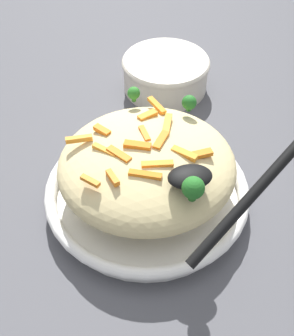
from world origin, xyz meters
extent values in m
plane|color=#4C4C51|center=(0.00, 0.00, 0.00)|extent=(2.40, 2.40, 0.00)
cylinder|color=white|center=(0.00, 0.00, 0.01)|extent=(0.28, 0.28, 0.02)
torus|color=white|center=(0.00, 0.00, 0.03)|extent=(0.30, 0.30, 0.02)
torus|color=black|center=(0.00, 0.00, 0.03)|extent=(0.30, 0.30, 0.00)
ellipsoid|color=#DBC689|center=(0.00, 0.00, 0.08)|extent=(0.25, 0.24, 0.09)
cube|color=orange|center=(0.01, 0.01, 0.13)|extent=(0.04, 0.02, 0.01)
cube|color=orange|center=(-0.02, 0.00, 0.12)|extent=(0.03, 0.04, 0.01)
cube|color=orange|center=(-0.06, 0.03, 0.12)|extent=(0.04, 0.01, 0.01)
cube|color=orange|center=(0.06, 0.00, 0.12)|extent=(0.03, 0.03, 0.01)
cube|color=orange|center=(0.00, -0.02, 0.12)|extent=(0.01, 0.03, 0.01)
cube|color=orange|center=(0.01, 0.05, 0.12)|extent=(0.04, 0.02, 0.01)
cube|color=orange|center=(0.08, 0.05, 0.12)|extent=(0.02, 0.02, 0.01)
cube|color=orange|center=(0.09, -0.03, 0.12)|extent=(0.04, 0.01, 0.01)
cube|color=orange|center=(-0.03, -0.08, 0.12)|extent=(0.02, 0.04, 0.01)
cube|color=orange|center=(-0.03, -0.03, 0.12)|extent=(0.02, 0.04, 0.01)
cube|color=orange|center=(0.06, -0.04, 0.12)|extent=(0.02, 0.03, 0.01)
cube|color=orange|center=(-0.01, 0.04, 0.12)|extent=(0.04, 0.01, 0.01)
cube|color=orange|center=(-0.04, 0.03, 0.12)|extent=(0.03, 0.03, 0.01)
cube|color=orange|center=(-0.01, -0.06, 0.12)|extent=(0.03, 0.02, 0.01)
cube|color=orange|center=(0.05, 0.05, 0.12)|extent=(0.02, 0.03, 0.01)
cube|color=orange|center=(0.04, 0.01, 0.12)|extent=(0.03, 0.04, 0.01)
cylinder|color=#296820|center=(0.00, -0.10, 0.12)|extent=(0.01, 0.01, 0.01)
sphere|color=#2D7A28|center=(0.00, -0.10, 0.13)|extent=(0.02, 0.02, 0.02)
cylinder|color=#205B1C|center=(-0.08, -0.07, 0.12)|extent=(0.01, 0.01, 0.01)
sphere|color=#236B23|center=(-0.08, -0.07, 0.13)|extent=(0.02, 0.02, 0.02)
cylinder|color=#205B1C|center=(-0.04, 0.10, 0.12)|extent=(0.01, 0.01, 0.01)
sphere|color=#236B23|center=(-0.04, 0.10, 0.14)|extent=(0.03, 0.03, 0.03)
ellipsoid|color=black|center=(-0.04, 0.08, 0.13)|extent=(0.06, 0.04, 0.02)
cylinder|color=black|center=(-0.08, 0.15, 0.17)|extent=(0.16, 0.10, 0.10)
cylinder|color=beige|center=(-0.09, -0.29, 0.03)|extent=(0.16, 0.16, 0.07)
torus|color=beige|center=(-0.09, -0.29, 0.06)|extent=(0.17, 0.17, 0.01)
camera|label=1|loc=(0.08, 0.42, 0.52)|focal=46.20mm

